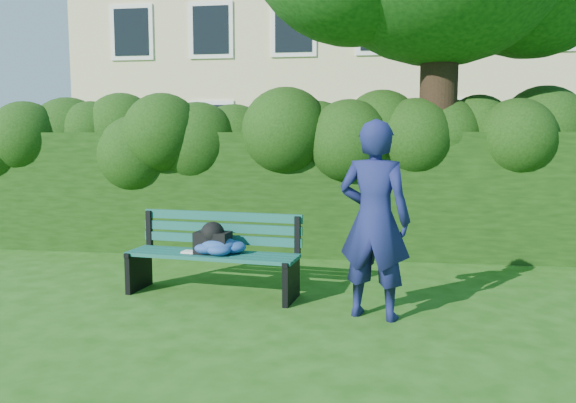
# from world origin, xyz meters

# --- Properties ---
(ground) EXTENTS (80.00, 80.00, 0.00)m
(ground) POSITION_xyz_m (0.00, 0.00, 0.00)
(ground) COLOR #1F5010
(ground) RESTS_ON ground
(apartment_building) EXTENTS (16.00, 8.08, 12.00)m
(apartment_building) POSITION_xyz_m (-0.00, 13.99, 6.00)
(apartment_building) COLOR beige
(apartment_building) RESTS_ON ground
(hedge) EXTENTS (10.00, 1.00, 1.80)m
(hedge) POSITION_xyz_m (0.00, 2.20, 0.90)
(hedge) COLOR black
(hedge) RESTS_ON ground
(park_bench) EXTENTS (1.95, 0.79, 0.89)m
(park_bench) POSITION_xyz_m (-0.69, -0.24, 0.50)
(park_bench) COLOR #0D4136
(park_bench) RESTS_ON ground
(man_reading) EXTENTS (0.79, 0.63, 1.89)m
(man_reading) POSITION_xyz_m (1.03, -0.79, 0.95)
(man_reading) COLOR #161C50
(man_reading) RESTS_ON ground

